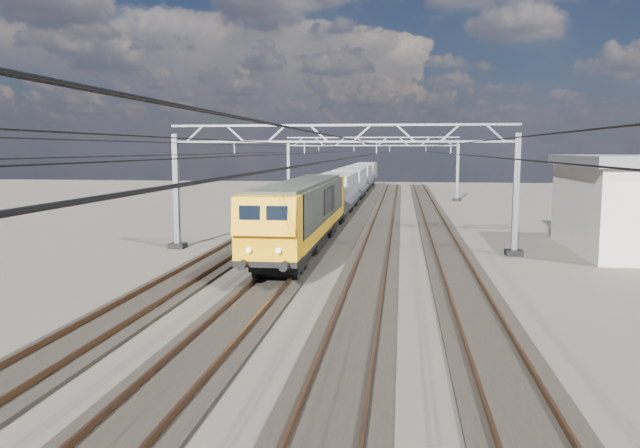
# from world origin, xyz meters

# --- Properties ---
(ground) EXTENTS (160.00, 160.00, 0.00)m
(ground) POSITION_xyz_m (0.00, 0.00, 0.00)
(ground) COLOR #2A2520
(ground) RESTS_ON ground
(track_outer_west) EXTENTS (2.60, 140.00, 0.30)m
(track_outer_west) POSITION_xyz_m (-6.00, 0.00, 0.07)
(track_outer_west) COLOR black
(track_outer_west) RESTS_ON ground
(track_loco) EXTENTS (2.60, 140.00, 0.30)m
(track_loco) POSITION_xyz_m (-2.00, 0.00, 0.07)
(track_loco) COLOR black
(track_loco) RESTS_ON ground
(track_inner_east) EXTENTS (2.60, 140.00, 0.30)m
(track_inner_east) POSITION_xyz_m (2.00, 0.00, 0.07)
(track_inner_east) COLOR black
(track_inner_east) RESTS_ON ground
(track_outer_east) EXTENTS (2.60, 140.00, 0.30)m
(track_outer_east) POSITION_xyz_m (6.00, 0.00, 0.07)
(track_outer_east) COLOR black
(track_outer_east) RESTS_ON ground
(catenary_gantry_mid) EXTENTS (19.90, 0.90, 7.11)m
(catenary_gantry_mid) POSITION_xyz_m (0.00, 4.00, 3.91)
(catenary_gantry_mid) COLOR gray
(catenary_gantry_mid) RESTS_ON ground
(catenary_gantry_far) EXTENTS (19.90, 0.90, 7.11)m
(catenary_gantry_far) POSITION_xyz_m (0.00, 40.00, 3.91)
(catenary_gantry_far) COLOR gray
(catenary_gantry_far) RESTS_ON ground
(overhead_wires) EXTENTS (12.03, 140.00, 0.53)m
(overhead_wires) POSITION_xyz_m (0.00, 8.00, 5.75)
(overhead_wires) COLOR black
(overhead_wires) RESTS_ON ground
(locomotive) EXTENTS (2.76, 21.10, 3.62)m
(locomotive) POSITION_xyz_m (-2.00, 3.57, 2.33)
(locomotive) COLOR black
(locomotive) RESTS_ON ground
(hopper_wagon_lead) EXTENTS (3.38, 13.00, 3.25)m
(hopper_wagon_lead) POSITION_xyz_m (-2.00, 21.27, 2.23)
(hopper_wagon_lead) COLOR black
(hopper_wagon_lead) RESTS_ON ground
(hopper_wagon_mid) EXTENTS (3.38, 13.00, 3.25)m
(hopper_wagon_mid) POSITION_xyz_m (-2.00, 35.47, 2.23)
(hopper_wagon_mid) COLOR black
(hopper_wagon_mid) RESTS_ON ground
(hopper_wagon_third) EXTENTS (3.38, 13.00, 3.25)m
(hopper_wagon_third) POSITION_xyz_m (-2.00, 49.67, 2.23)
(hopper_wagon_third) COLOR black
(hopper_wagon_third) RESTS_ON ground
(hopper_wagon_fourth) EXTENTS (3.38, 13.00, 3.25)m
(hopper_wagon_fourth) POSITION_xyz_m (-2.00, 63.87, 2.23)
(hopper_wagon_fourth) COLOR black
(hopper_wagon_fourth) RESTS_ON ground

